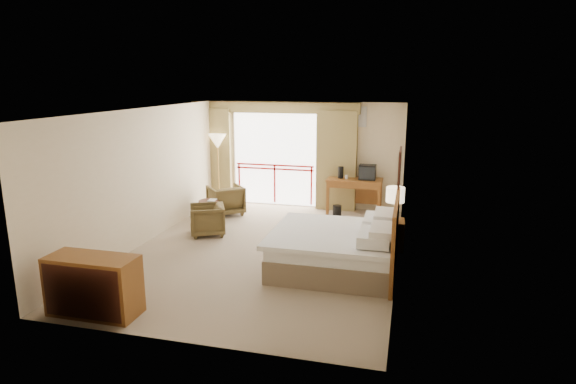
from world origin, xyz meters
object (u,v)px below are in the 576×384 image
(desk, at_px, (355,186))
(dresser, at_px, (93,286))
(table_lamp, at_px, (395,195))
(nightstand, at_px, (393,234))
(side_table, at_px, (209,207))
(bed, at_px, (338,248))
(floor_lamp, at_px, (218,144))
(wastebasket, at_px, (337,211))
(armchair_near, at_px, (208,234))
(tv, at_px, (367,172))
(armchair_far, at_px, (226,214))

(desk, bearing_deg, dresser, -114.56)
(dresser, bearing_deg, table_lamp, 41.97)
(nightstand, xyz_separation_m, side_table, (-4.24, 0.83, 0.05))
(nightstand, distance_m, side_table, 4.32)
(bed, bearing_deg, floor_lamp, 135.12)
(table_lamp, bearing_deg, wastebasket, 125.58)
(desk, height_order, armchair_near, desk)
(nightstand, bearing_deg, table_lamp, 87.08)
(desk, distance_m, dresser, 6.87)
(bed, height_order, desk, bed)
(armchair_near, xyz_separation_m, side_table, (-0.36, 0.92, 0.34))
(armchair_near, distance_m, dresser, 3.74)
(armchair_near, bearing_deg, table_lamp, 66.39)
(nightstand, height_order, floor_lamp, floor_lamp)
(dresser, bearing_deg, desk, 62.63)
(nightstand, height_order, table_lamp, table_lamp)
(desk, xyz_separation_m, dresser, (-2.93, -6.21, -0.25))
(tv, height_order, dresser, tv)
(wastebasket, relative_size, dresser, 0.21)
(tv, bearing_deg, armchair_far, 177.62)
(tv, distance_m, armchair_far, 3.61)
(table_lamp, bearing_deg, desk, 113.80)
(nightstand, bearing_deg, armchair_far, 156.76)
(tv, xyz_separation_m, floor_lamp, (-3.90, 0.08, 0.55))
(wastebasket, height_order, floor_lamp, floor_lamp)
(nightstand, distance_m, armchair_far, 4.37)
(table_lamp, relative_size, floor_lamp, 0.33)
(tv, bearing_deg, bed, -108.88)
(bed, bearing_deg, desk, 92.21)
(table_lamp, bearing_deg, armchair_near, -177.98)
(armchair_far, bearing_deg, bed, 98.04)
(tv, relative_size, dresser, 0.31)
(bed, xyz_separation_m, nightstand, (0.90, 1.30, -0.09))
(armchair_far, xyz_separation_m, side_table, (-0.15, -0.68, 0.34))
(desk, bearing_deg, floor_lamp, -179.53)
(nightstand, height_order, wastebasket, nightstand)
(bed, xyz_separation_m, armchair_far, (-3.19, 2.81, -0.38))
(table_lamp, xyz_separation_m, dresser, (-3.97, -3.85, -0.64))
(tv, relative_size, armchair_far, 0.51)
(table_lamp, distance_m, floor_lamp, 5.24)
(bed, height_order, armchair_near, bed)
(desk, bearing_deg, table_lamp, -65.54)
(desk, bearing_deg, armchair_near, -137.94)
(nightstand, relative_size, floor_lamp, 0.31)
(tv, xyz_separation_m, armchair_far, (-3.35, -0.84, -1.05))
(bed, relative_size, wastebasket, 8.01)
(desk, distance_m, floor_lamp, 3.71)
(nightstand, relative_size, tv, 1.44)
(armchair_near, bearing_deg, wastebasket, 104.91)
(armchair_near, bearing_deg, tv, 102.22)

